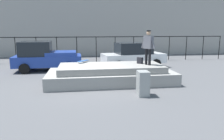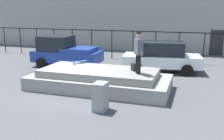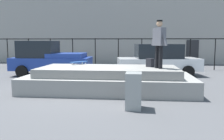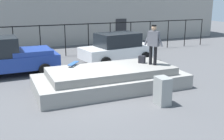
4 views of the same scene
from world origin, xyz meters
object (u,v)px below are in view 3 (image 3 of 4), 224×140
Objects in this scene: backpack at (150,63)px; car_white_sedan_mid at (158,60)px; skateboard at (79,62)px; utility_box at (134,91)px; car_blue_pickup_near at (49,58)px; skateboarder at (159,41)px.

car_white_sedan_mid is at bearing 129.37° from backpack.
backpack is at bearing -13.43° from skateboard.
backpack is 0.32× the size of utility_box.
car_blue_pickup_near is at bearing 128.54° from utility_box.
utility_box is at bearing -100.52° from car_white_sedan_mid.
car_white_sedan_mid is at bearing 85.24° from skateboarder.
backpack is 2.76m from utility_box.
car_white_sedan_mid is (0.38, 4.62, -1.04)m from skateboarder.
backpack is 0.07× the size of car_white_sedan_mid.
skateboarder is 0.37× the size of car_white_sedan_mid.
utility_box is at bearing -54.69° from skateboard.
skateboard is 4.13m from utility_box.
skateboarder is at bearing -11.39° from backpack.
skateboard reaches higher than utility_box.
skateboarder is 1.01m from backpack.
car_white_sedan_mid reaches higher than utility_box.
backpack reaches higher than skateboard.
car_white_sedan_mid is at bearing 80.70° from utility_box.
skateboard is 0.17× the size of car_white_sedan_mid.
backpack is at bearing -34.07° from car_blue_pickup_near.
car_blue_pickup_near reaches higher than backpack.
backpack is (2.97, -0.71, 0.06)m from skateboard.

